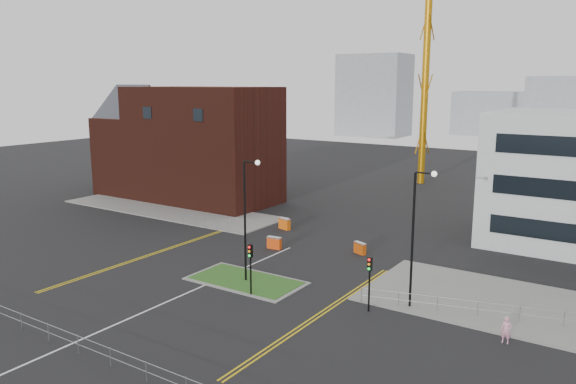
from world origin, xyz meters
name	(u,v)px	position (x,y,z in m)	size (l,w,h in m)	color
ground	(145,311)	(0.00, 0.00, 0.00)	(200.00, 200.00, 0.00)	black
pavement_left	(170,209)	(-20.00, 22.00, 0.06)	(28.00, 8.00, 0.12)	slate
pavement_right	(552,313)	(22.00, 14.00, 0.06)	(24.00, 10.00, 0.12)	slate
island_kerb	(246,281)	(2.00, 8.00, 0.04)	(8.60, 4.60, 0.08)	slate
grass_island	(246,281)	(2.00, 8.00, 0.06)	(8.00, 4.00, 0.12)	#29511B
brick_building	(185,145)	(-22.97, 28.00, 6.85)	(24.20, 10.07, 14.24)	#3F170F
streetlamp_island	(247,211)	(2.22, 8.00, 5.41)	(1.46, 0.36, 9.18)	black
streetlamp_right_near	(416,228)	(14.22, 10.00, 5.41)	(1.46, 0.36, 9.18)	black
traffic_light_island	(250,260)	(4.00, 5.98, 2.57)	(0.28, 0.33, 3.65)	black
traffic_light_right	(369,273)	(12.00, 7.98, 2.57)	(0.28, 0.33, 3.65)	black
railing_front	(63,334)	(0.00, -6.00, 0.78)	(24.05, 0.05, 1.10)	gray
railing_left	(205,221)	(-11.00, 18.00, 0.74)	(6.05, 0.05, 1.10)	gray
railing_right	(520,311)	(20.50, 11.50, 0.78)	(19.05, 5.05, 1.10)	gray
centre_line	(168,301)	(0.00, 2.00, 0.01)	(0.15, 30.00, 0.01)	silver
yellow_left_a	(161,251)	(-9.00, 10.00, 0.01)	(0.12, 24.00, 0.01)	gold
yellow_left_b	(163,251)	(-8.70, 10.00, 0.01)	(0.12, 24.00, 0.01)	gold
yellow_right_a	(319,313)	(9.50, 6.00, 0.01)	(0.12, 20.00, 0.01)	gold
yellow_right_b	(324,314)	(9.80, 6.00, 0.01)	(0.12, 20.00, 0.01)	gold
skyline_a	(374,95)	(-40.00, 120.00, 11.00)	(18.00, 12.00, 22.00)	gray
skyline_d	(511,114)	(-8.00, 140.00, 6.00)	(30.00, 12.00, 12.00)	gray
pedestrian	(506,330)	(20.43, 8.17, 0.78)	(0.57, 0.37, 1.56)	pink
barrier_left	(274,242)	(-1.00, 16.00, 0.59)	(1.32, 0.55, 1.09)	#EA470D
barrier_mid	(284,223)	(-4.00, 22.10, 0.62)	(1.43, 0.79, 1.14)	#F05D0D
barrier_right	(360,248)	(6.00, 18.86, 0.55)	(1.26, 0.84, 1.01)	#C3480A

